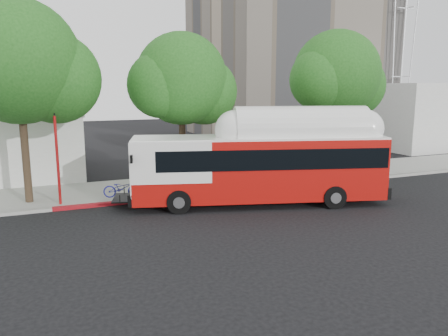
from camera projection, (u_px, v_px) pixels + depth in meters
The scene contains 10 objects.
ground at pixel (243, 214), 19.74m from camera, with size 120.00×120.00×0.00m, color black.
sidewalk at pixel (197, 184), 25.64m from camera, with size 60.00×5.00×0.15m, color gray.
curb_strip at pixel (213, 194), 23.28m from camera, with size 60.00×0.30×0.15m, color gray.
red_curb_segment at pixel (158, 199), 22.16m from camera, with size 10.00×0.32×0.16m, color maroon.
street_tree_left at pixel (29, 67), 20.42m from camera, with size 6.67×5.80×9.74m.
street_tree_mid at pixel (188, 83), 23.95m from camera, with size 5.75×5.00×8.62m.
street_tree_right at pixel (341, 78), 27.44m from camera, with size 6.21×5.40×9.18m.
horizon_block at pixel (443, 113), 44.91m from camera, with size 20.00×12.00×6.00m, color silver.
transit_bus at pixel (261, 168), 21.19m from camera, with size 13.11×5.76×3.84m.
signal_pole at pixel (57, 158), 20.53m from camera, with size 0.13×0.44×4.67m.
Camera 1 is at (-8.00, -17.28, 5.69)m, focal length 35.00 mm.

